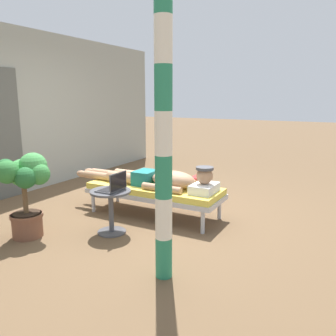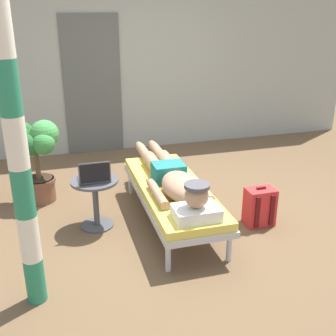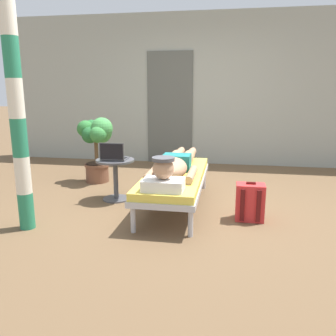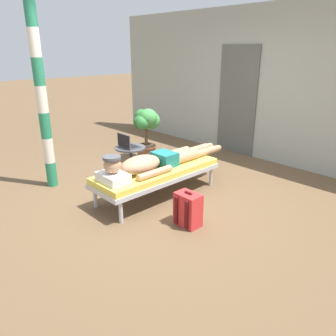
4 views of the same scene
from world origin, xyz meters
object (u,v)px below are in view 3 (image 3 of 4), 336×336
at_px(person_reclining, 174,165).
at_px(lounge_chair, 175,179).
at_px(backpack, 250,202).
at_px(laptop, 114,156).
at_px(potted_plant, 97,141).
at_px(porch_post, 16,98).
at_px(side_table, 115,172).

bearing_deg(person_reclining, lounge_chair, 90.00).
bearing_deg(lounge_chair, backpack, -18.38).
height_order(lounge_chair, laptop, laptop).
relative_size(lounge_chair, potted_plant, 1.92).
bearing_deg(person_reclining, potted_plant, 143.50).
xyz_separation_m(laptop, potted_plant, (-0.54, 0.84, 0.04)).
bearing_deg(potted_plant, lounge_chair, -34.81).
bearing_deg(laptop, potted_plant, 122.91).
relative_size(lounge_chair, laptop, 6.03).
relative_size(person_reclining, backpack, 5.12).
height_order(person_reclining, porch_post, porch_post).
height_order(person_reclining, potted_plant, potted_plant).
xyz_separation_m(potted_plant, porch_post, (-0.05, -1.83, 0.68)).
relative_size(person_reclining, porch_post, 0.84).
bearing_deg(side_table, potted_plant, 124.58).
relative_size(laptop, potted_plant, 0.32).
distance_m(backpack, potted_plant, 2.53).
height_order(lounge_chair, person_reclining, person_reclining).
height_order(side_table, backpack, side_table).
relative_size(side_table, backpack, 1.23).
height_order(lounge_chair, backpack, backpack).
bearing_deg(backpack, person_reclining, 165.23).
relative_size(person_reclining, potted_plant, 2.22).
height_order(side_table, porch_post, porch_post).
bearing_deg(person_reclining, side_table, 166.20).
height_order(side_table, laptop, laptop).
relative_size(backpack, porch_post, 0.16).
height_order(lounge_chair, potted_plant, potted_plant).
relative_size(side_table, potted_plant, 0.54).
height_order(backpack, porch_post, porch_post).
bearing_deg(lounge_chair, potted_plant, 145.19).
xyz_separation_m(side_table, backpack, (1.64, -0.42, -0.16)).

